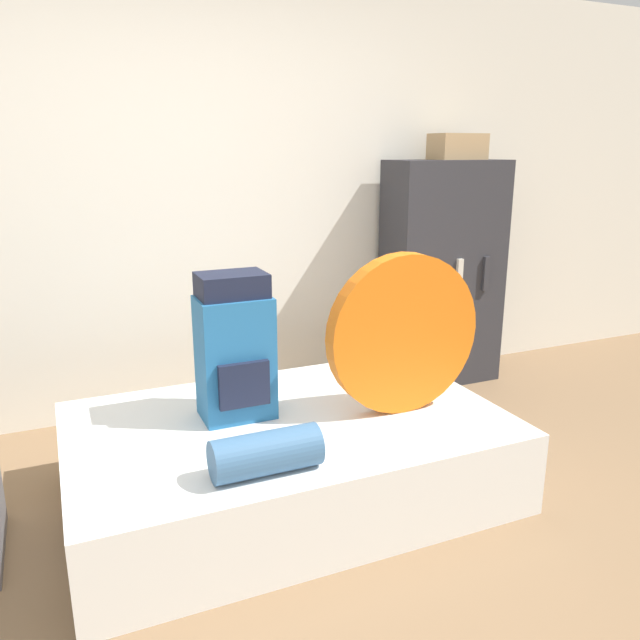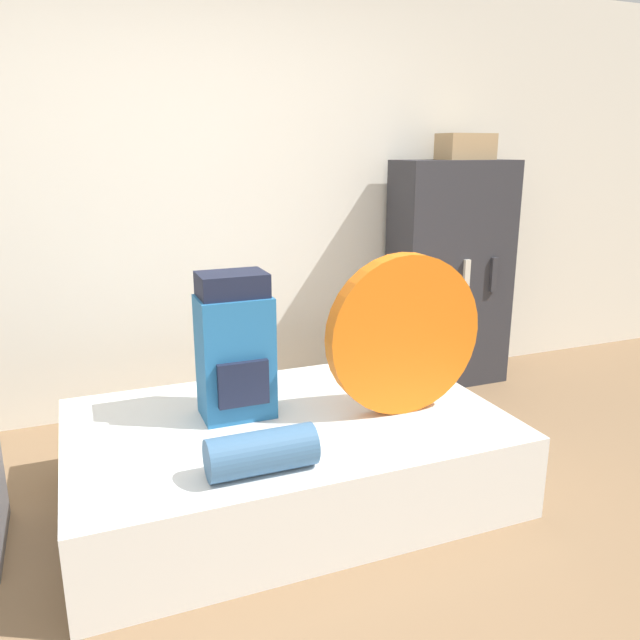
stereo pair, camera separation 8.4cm
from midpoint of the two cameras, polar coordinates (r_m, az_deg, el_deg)
ground_plane at (r=2.51m, az=-2.05°, el=-23.65°), size 16.00×16.00×0.00m
wall_back at (r=3.84m, az=-13.21°, el=10.82°), size 8.00×0.05×2.60m
bed at (r=2.99m, az=-3.76°, el=-12.31°), size 1.95×1.24×0.38m
backpack at (r=2.84m, az=-8.63°, el=-2.64°), size 0.32×0.27×0.67m
tent_bag at (r=2.88m, az=6.78°, el=-1.25°), size 0.75×0.09×0.75m
sleeping_roll at (r=2.42m, az=-5.98°, el=-12.00°), size 0.42×0.17×0.17m
bookshelf at (r=4.32m, az=10.56°, el=4.12°), size 0.80×0.39×1.51m
cardboard_box at (r=4.30m, az=11.89°, el=15.26°), size 0.34×0.22×0.16m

